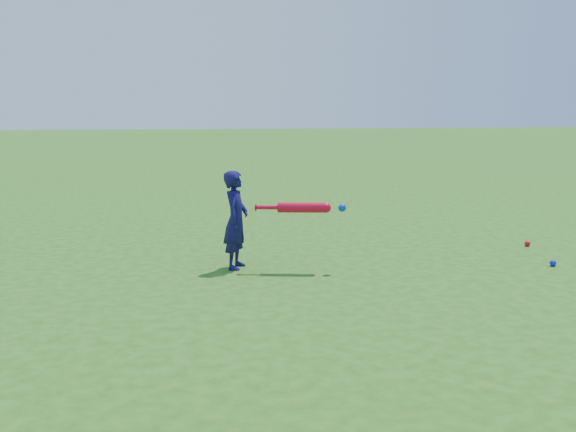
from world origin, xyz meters
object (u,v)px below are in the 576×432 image
at_px(child, 236,220).
at_px(ground_ball_red, 527,244).
at_px(ground_ball_blue, 553,263).
at_px(bat_swing, 306,208).

height_order(child, ground_ball_red, child).
distance_m(ground_ball_red, ground_ball_blue, 0.91).
bearing_deg(child, ground_ball_red, -61.94).
height_order(ground_ball_red, ground_ball_blue, same).
bearing_deg(bat_swing, ground_ball_blue, 5.21).
distance_m(child, bat_swing, 0.69).
height_order(ground_ball_blue, bat_swing, bat_swing).
relative_size(child, ground_ball_blue, 14.70).
relative_size(ground_ball_red, bat_swing, 0.08).
bearing_deg(ground_ball_red, child, -173.19).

